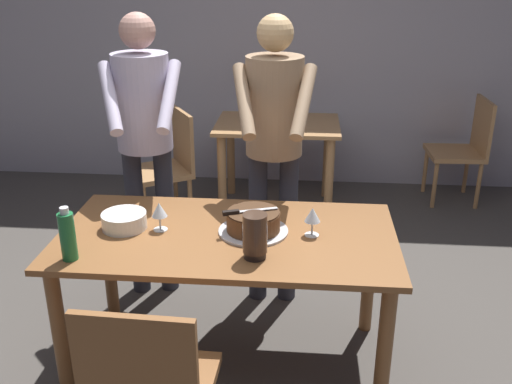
% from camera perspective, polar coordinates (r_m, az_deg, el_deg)
% --- Properties ---
extents(ground_plane, '(14.00, 14.00, 0.00)m').
position_cam_1_polar(ground_plane, '(3.21, -2.61, -16.19)').
color(ground_plane, '#4C4742').
extents(back_wall, '(10.00, 0.12, 2.70)m').
position_cam_1_polar(back_wall, '(5.31, 1.13, 15.24)').
color(back_wall, '#ADA8B2').
rests_on(back_wall, ground_plane).
extents(main_dining_table, '(1.63, 0.85, 0.75)m').
position_cam_1_polar(main_dining_table, '(2.86, -2.84, -6.09)').
color(main_dining_table, brown).
rests_on(main_dining_table, ground_plane).
extents(cake_on_platter, '(0.34, 0.34, 0.11)m').
position_cam_1_polar(cake_on_platter, '(2.80, -0.27, -3.03)').
color(cake_on_platter, silver).
rests_on(cake_on_platter, main_dining_table).
extents(cake_knife, '(0.26, 0.11, 0.02)m').
position_cam_1_polar(cake_knife, '(2.76, -1.72, -1.97)').
color(cake_knife, silver).
rests_on(cake_knife, cake_on_platter).
extents(plate_stack, '(0.22, 0.22, 0.08)m').
position_cam_1_polar(plate_stack, '(2.92, -12.86, -2.77)').
color(plate_stack, white).
rests_on(plate_stack, main_dining_table).
extents(wine_glass_near, '(0.08, 0.08, 0.14)m').
position_cam_1_polar(wine_glass_near, '(2.76, 5.59, -2.35)').
color(wine_glass_near, silver).
rests_on(wine_glass_near, main_dining_table).
extents(wine_glass_far, '(0.08, 0.08, 0.14)m').
position_cam_1_polar(wine_glass_far, '(2.84, -9.51, -1.83)').
color(wine_glass_far, silver).
rests_on(wine_glass_far, main_dining_table).
extents(water_bottle, '(0.07, 0.07, 0.25)m').
position_cam_1_polar(water_bottle, '(2.66, -18.08, -4.11)').
color(water_bottle, '#1E6B38').
rests_on(water_bottle, main_dining_table).
extents(hurricane_lamp, '(0.11, 0.11, 0.21)m').
position_cam_1_polar(hurricane_lamp, '(2.55, -0.10, -4.33)').
color(hurricane_lamp, black).
rests_on(hurricane_lamp, main_dining_table).
extents(person_cutting_cake, '(0.47, 0.56, 1.72)m').
position_cam_1_polar(person_cutting_cake, '(3.27, 1.78, 5.86)').
color(person_cutting_cake, '#2D2D38').
rests_on(person_cutting_cake, ground_plane).
extents(person_standing_beside, '(0.46, 0.57, 1.72)m').
position_cam_1_polar(person_standing_beside, '(3.42, -10.94, 6.21)').
color(person_standing_beside, '#2D2D38').
rests_on(person_standing_beside, ground_plane).
extents(background_table, '(1.00, 0.70, 0.74)m').
position_cam_1_polar(background_table, '(4.78, 2.12, 4.94)').
color(background_table, tan).
rests_on(background_table, ground_plane).
extents(background_chair_0, '(0.60, 0.60, 0.90)m').
position_cam_1_polar(background_chair_0, '(4.59, -8.64, 2.83)').
color(background_chair_0, tan).
rests_on(background_chair_0, ground_plane).
extents(background_chair_1, '(0.46, 0.46, 0.90)m').
position_cam_1_polar(background_chair_1, '(5.25, 19.85, 4.24)').
color(background_chair_1, tan).
rests_on(background_chair_1, ground_plane).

